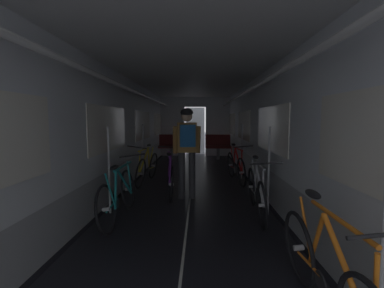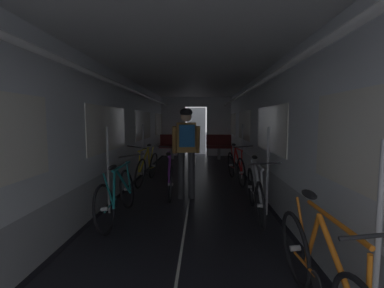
{
  "view_description": "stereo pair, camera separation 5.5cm",
  "coord_description": "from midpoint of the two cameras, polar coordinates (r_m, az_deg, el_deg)",
  "views": [
    {
      "loc": [
        0.17,
        -2.03,
        1.51
      ],
      "look_at": [
        0.0,
        4.34,
        0.93
      ],
      "focal_mm": 24.69,
      "sensor_mm": 36.0,
      "label": 1
    },
    {
      "loc": [
        0.23,
        -2.03,
        1.51
      ],
      "look_at": [
        0.0,
        4.34,
        0.93
      ],
      "focal_mm": 24.69,
      "sensor_mm": 36.0,
      "label": 2
    }
  ],
  "objects": [
    {
      "name": "bicycle_orange",
      "position": [
        2.36,
        26.79,
        -23.96
      ],
      "size": [
        0.44,
        1.69,
        0.95
      ],
      "color": "black",
      "rests_on": "ground"
    },
    {
      "name": "bench_seat_far_left",
      "position": [
        10.21,
        -4.16,
        -0.06
      ],
      "size": [
        0.98,
        0.51,
        0.95
      ],
      "color": "gray",
      "rests_on": "ground"
    },
    {
      "name": "bicycle_teal",
      "position": [
        4.21,
        -15.44,
        -10.54
      ],
      "size": [
        0.44,
        1.69,
        0.96
      ],
      "color": "black",
      "rests_on": "ground"
    },
    {
      "name": "bicycle_yellow",
      "position": [
        6.42,
        -9.4,
        -4.96
      ],
      "size": [
        0.49,
        1.69,
        0.95
      ],
      "color": "black",
      "rests_on": "ground"
    },
    {
      "name": "person_cyclist_aisle",
      "position": [
        4.98,
        -0.93,
        0.19
      ],
      "size": [
        0.55,
        0.42,
        1.73
      ],
      "color": "#2D2D33",
      "rests_on": "ground"
    },
    {
      "name": "bench_seat_far_right",
      "position": [
        10.17,
        5.97,
        -0.1
      ],
      "size": [
        0.98,
        0.51,
        0.95
      ],
      "color": "gray",
      "rests_on": "ground"
    },
    {
      "name": "bicycle_silver",
      "position": [
        4.33,
        13.87,
        -9.99
      ],
      "size": [
        0.44,
        1.69,
        0.95
      ],
      "color": "black",
      "rests_on": "ground"
    },
    {
      "name": "bicycle_red",
      "position": [
        6.51,
        9.68,
        -4.8
      ],
      "size": [
        0.46,
        1.69,
        0.95
      ],
      "color": "black",
      "rests_on": "ground"
    },
    {
      "name": "train_car_shell",
      "position": [
        5.64,
        0.01,
        7.15
      ],
      "size": [
        3.14,
        12.34,
        2.57
      ],
      "color": "black",
      "rests_on": "ground"
    },
    {
      "name": "bicycle_purple_in_aisle",
      "position": [
        5.37,
        -4.5,
        -6.89
      ],
      "size": [
        0.48,
        1.69,
        0.95
      ],
      "color": "black",
      "rests_on": "ground"
    }
  ]
}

